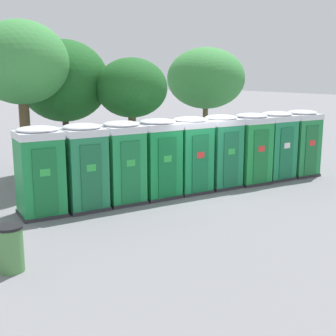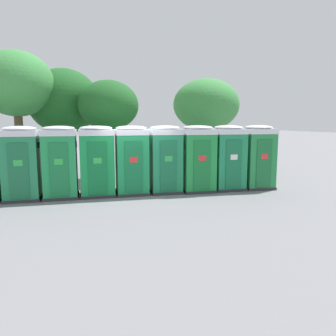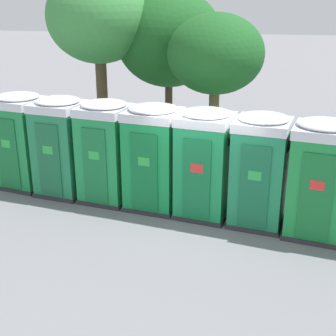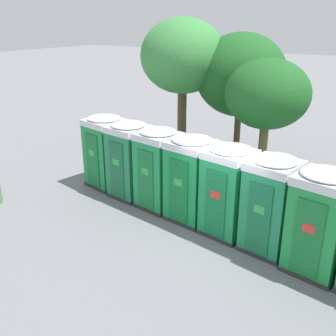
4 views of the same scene
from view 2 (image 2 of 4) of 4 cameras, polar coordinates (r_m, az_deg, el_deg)
The scene contains 13 objects.
ground_plane at distance 12.39m, azimuth -6.24°, elevation -4.44°, with size 120.00×120.00×0.00m, color slate.
portapotty_1 at distance 12.27m, azimuth -24.16°, elevation 0.83°, with size 1.35×1.36×2.54m.
portapotty_2 at distance 12.13m, azimuth -18.26°, elevation 1.05°, with size 1.35×1.37×2.54m.
portapotty_3 at distance 12.09m, azimuth -12.28°, elevation 1.26°, with size 1.39×1.36×2.54m.
portapotty_4 at distance 12.18m, azimuth -6.33°, elevation 1.45°, with size 1.37×1.38×2.54m.
portapotty_5 at distance 12.39m, azimuth -0.52°, elevation 1.62°, with size 1.35×1.37×2.54m.
portapotty_6 at distance 12.64m, azimuth 5.17°, elevation 1.72°, with size 1.42×1.40×2.54m.
portapotty_7 at distance 13.13m, azimuth 10.36°, elevation 1.86°, with size 1.39×1.38×2.54m.
portapotty_8 at distance 13.64m, azimuth 15.31°, elevation 1.94°, with size 1.38×1.40×2.54m.
street_tree_0 at distance 15.89m, azimuth -24.94°, elevation 13.04°, with size 3.18×3.18×5.68m.
street_tree_1 at distance 19.53m, azimuth 6.66°, elevation 10.86°, with size 3.83×3.83×5.12m.
street_tree_2 at distance 16.76m, azimuth -17.67°, elevation 10.97°, with size 3.39×3.39×5.17m.
street_tree_3 at distance 15.05m, azimuth -10.33°, elevation 10.58°, with size 2.67×2.67×4.49m.
Camera 2 is at (-3.34, -11.62, 2.72)m, focal length 35.00 mm.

